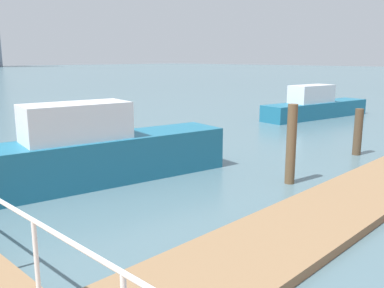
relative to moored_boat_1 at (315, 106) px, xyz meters
The scene contains 6 objects.
floating_dock 15.33m from the moored_boat_1, 149.92° to the right, with size 13.61×2.00×0.18m, color #93704C.
boardwalk_railing 21.20m from the moored_boat_1, 158.53° to the right, with size 0.06×23.59×1.08m.
dock_piling_1 9.28m from the moored_boat_1, 142.72° to the right, with size 0.29×0.29×1.63m, color brown.
dock_piling_2 13.35m from the moored_boat_1, 154.39° to the right, with size 0.27×0.27×2.17m, color brown.
moored_boat_1 is the anchor object (origin of this frame).
moored_boat_2 15.75m from the moored_boat_1, behind, with size 7.57×2.88×2.22m.
Camera 1 is at (-5.23, 4.08, 3.40)m, focal length 39.34 mm.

